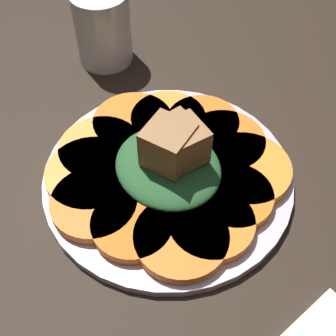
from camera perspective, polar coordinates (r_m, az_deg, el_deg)
name	(u,v)px	position (r cm, az deg, el deg)	size (l,w,h in cm)	color
table_slab	(168,186)	(50.82, 0.00, -2.17)	(120.00, 120.00, 2.00)	black
plate	(168,177)	(49.60, 0.00, -1.14)	(26.33, 26.33, 1.05)	silver
carrot_slice_0	(224,142)	(51.67, 6.90, 3.18)	(8.92, 8.92, 1.08)	orange
carrot_slice_1	(203,123)	(53.38, 4.25, 5.47)	(8.24, 8.24, 1.08)	orange
carrot_slice_2	(168,120)	(53.59, 0.04, 5.88)	(8.58, 8.58, 1.08)	orange
carrot_slice_3	(133,123)	(53.41, -4.28, 5.50)	(9.08, 9.08, 1.08)	orange
carrot_slice_4	(101,149)	(51.13, -8.21, 2.29)	(9.06, 9.06, 1.08)	#F99438
carrot_slice_5	(91,174)	(49.11, -9.33, -0.72)	(9.56, 9.56, 1.08)	#F99539
carrot_slice_6	(94,203)	(46.87, -9.00, -4.29)	(8.66, 8.66, 1.08)	orange
carrot_slice_7	(132,225)	(45.10, -4.38, -6.90)	(7.99, 7.99, 1.08)	#D35E11
carrot_slice_8	(181,238)	(44.26, 1.62, -8.47)	(9.06, 9.06, 1.08)	orange
carrot_slice_9	(211,223)	(45.26, 5.27, -6.69)	(8.44, 8.44, 1.08)	orange
carrot_slice_10	(234,197)	(47.22, 8.02, -3.48)	(7.93, 7.93, 1.08)	orange
carrot_slice_11	(245,169)	(49.51, 9.41, -0.15)	(9.61, 9.61, 1.08)	orange
center_pile	(171,157)	(47.16, 0.36, 1.31)	(11.60, 10.44, 6.77)	#235128
fork	(121,215)	(46.20, -5.79, -5.69)	(18.04, 6.19, 0.40)	#B2B2B7
water_glass	(103,27)	(62.32, -7.98, 16.64)	(7.19, 7.19, 9.53)	silver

